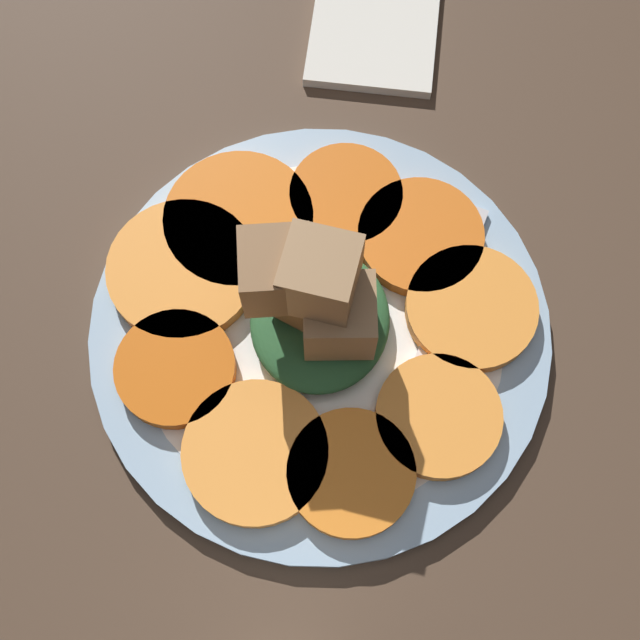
{
  "coord_description": "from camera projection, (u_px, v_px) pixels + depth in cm",
  "views": [
    {
      "loc": [
        -16.86,
        -2.1,
        50.33
      ],
      "look_at": [
        0.0,
        0.0,
        4.1
      ],
      "focal_mm": 45.0,
      "sensor_mm": 36.0,
      "label": 1
    }
  ],
  "objects": [
    {
      "name": "center_pile",
      "position": [
        316.0,
        302.0,
        0.47
      ],
      "size": [
        9.55,
        8.9,
        9.98
      ],
      "color": "#2D6033",
      "rests_on": "plate"
    },
    {
      "name": "carrot_slice_7",
      "position": [
        176.0,
        368.0,
        0.49
      ],
      "size": [
        7.35,
        7.35,
        1.09
      ],
      "primitive_type": "cylinder",
      "color": "#D45E12",
      "rests_on": "plate"
    },
    {
      "name": "napkin",
      "position": [
        377.0,
        4.0,
        0.6
      ],
      "size": [
        15.3,
        9.18,
        0.8
      ],
      "color": "silver",
      "rests_on": "table_slab"
    },
    {
      "name": "carrot_slice_2",
      "position": [
        471.0,
        308.0,
        0.5
      ],
      "size": [
        8.23,
        8.23,
        1.09
      ],
      "primitive_type": "cylinder",
      "color": "orange",
      "rests_on": "plate"
    },
    {
      "name": "carrot_slice_5",
      "position": [
        239.0,
        220.0,
        0.52
      ],
      "size": [
        9.75,
        9.75,
        1.09
      ],
      "primitive_type": "cylinder",
      "color": "orange",
      "rests_on": "plate"
    },
    {
      "name": "fork",
      "position": [
        430.0,
        344.0,
        0.5
      ],
      "size": [
        18.98,
        6.64,
        0.4
      ],
      "rotation": [
        0.0,
        0.0,
        -0.26
      ],
      "color": "silver",
      "rests_on": "plate"
    },
    {
      "name": "table_slab",
      "position": [
        320.0,
        336.0,
        0.52
      ],
      "size": [
        120.0,
        120.0,
        2.0
      ],
      "primitive_type": "cube",
      "color": "#4C3828",
      "rests_on": "ground"
    },
    {
      "name": "carrot_slice_3",
      "position": [
        420.0,
        237.0,
        0.52
      ],
      "size": [
        8.15,
        8.15,
        1.09
      ],
      "primitive_type": "cylinder",
      "color": "orange",
      "rests_on": "plate"
    },
    {
      "name": "carrot_slice_6",
      "position": [
        183.0,
        270.0,
        0.51
      ],
      "size": [
        9.57,
        9.57,
        1.09
      ],
      "primitive_type": "cylinder",
      "color": "orange",
      "rests_on": "plate"
    },
    {
      "name": "carrot_slice_0",
      "position": [
        351.0,
        473.0,
        0.46
      ],
      "size": [
        7.51,
        7.51,
        1.09
      ],
      "primitive_type": "cylinder",
      "color": "orange",
      "rests_on": "plate"
    },
    {
      "name": "carrot_slice_4",
      "position": [
        346.0,
        196.0,
        0.53
      ],
      "size": [
        7.44,
        7.44,
        1.09
      ],
      "primitive_type": "cylinder",
      "color": "orange",
      "rests_on": "plate"
    },
    {
      "name": "carrot_slice_8",
      "position": [
        255.0,
        452.0,
        0.47
      ],
      "size": [
        8.6,
        8.6,
        1.09
      ],
      "primitive_type": "cylinder",
      "color": "#F99539",
      "rests_on": "plate"
    },
    {
      "name": "plate",
      "position": [
        320.0,
        329.0,
        0.51
      ],
      "size": [
        29.05,
        29.05,
        1.05
      ],
      "color": "#99B7D1",
      "rests_on": "table_slab"
    },
    {
      "name": "carrot_slice_1",
      "position": [
        438.0,
        416.0,
        0.48
      ],
      "size": [
        7.53,
        7.53,
        1.09
      ],
      "primitive_type": "cylinder",
      "color": "orange",
      "rests_on": "plate"
    }
  ]
}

